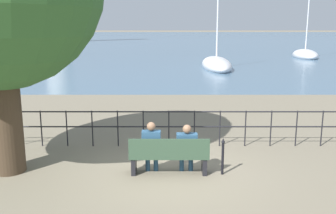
{
  "coord_description": "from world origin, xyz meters",
  "views": [
    {
      "loc": [
        -0.02,
        -8.34,
        3.37
      ],
      "look_at": [
        0.0,
        0.5,
        1.49
      ],
      "focal_mm": 40.0,
      "sensor_mm": 36.0,
      "label": 1
    }
  ],
  "objects_px": {
    "sailboat_0": "(304,55)",
    "sailboat_1": "(215,65)",
    "closed_umbrella": "(222,154)",
    "seated_person_right": "(186,146)",
    "sailboat_2": "(44,53)",
    "park_bench": "(168,156)",
    "seated_person_left": "(150,145)"
  },
  "relations": [
    {
      "from": "sailboat_0",
      "to": "sailboat_1",
      "type": "distance_m",
      "value": 16.24
    },
    {
      "from": "seated_person_right",
      "to": "sailboat_2",
      "type": "distance_m",
      "value": 40.2
    },
    {
      "from": "park_bench",
      "to": "closed_umbrella",
      "type": "relative_size",
      "value": 2.1
    },
    {
      "from": "closed_umbrella",
      "to": "sailboat_0",
      "type": "relative_size",
      "value": 0.07
    },
    {
      "from": "park_bench",
      "to": "sailboat_1",
      "type": "xyz_separation_m",
      "value": [
        4.11,
        23.68,
        -0.13
      ]
    },
    {
      "from": "seated_person_left",
      "to": "closed_umbrella",
      "type": "bearing_deg",
      "value": -3.03
    },
    {
      "from": "sailboat_0",
      "to": "sailboat_2",
      "type": "relative_size",
      "value": 1.56
    },
    {
      "from": "seated_person_left",
      "to": "sailboat_2",
      "type": "height_order",
      "value": "sailboat_2"
    },
    {
      "from": "sailboat_0",
      "to": "sailboat_1",
      "type": "bearing_deg",
      "value": -129.16
    },
    {
      "from": "park_bench",
      "to": "sailboat_2",
      "type": "relative_size",
      "value": 0.22
    },
    {
      "from": "closed_umbrella",
      "to": "sailboat_0",
      "type": "distance_m",
      "value": 37.89
    },
    {
      "from": "closed_umbrella",
      "to": "sailboat_2",
      "type": "relative_size",
      "value": 0.11
    },
    {
      "from": "sailboat_0",
      "to": "sailboat_1",
      "type": "xyz_separation_m",
      "value": [
        -11.64,
        -11.32,
        -0.04
      ]
    },
    {
      "from": "seated_person_right",
      "to": "closed_umbrella",
      "type": "height_order",
      "value": "seated_person_right"
    },
    {
      "from": "seated_person_left",
      "to": "sailboat_1",
      "type": "height_order",
      "value": "sailboat_1"
    },
    {
      "from": "sailboat_1",
      "to": "sailboat_2",
      "type": "height_order",
      "value": "sailboat_1"
    },
    {
      "from": "park_bench",
      "to": "seated_person_left",
      "type": "height_order",
      "value": "seated_person_left"
    },
    {
      "from": "park_bench",
      "to": "seated_person_right",
      "type": "distance_m",
      "value": 0.48
    },
    {
      "from": "sailboat_0",
      "to": "sailboat_2",
      "type": "height_order",
      "value": "sailboat_0"
    },
    {
      "from": "closed_umbrella",
      "to": "sailboat_0",
      "type": "xyz_separation_m",
      "value": [
        14.5,
        35.01,
        -0.15
      ]
    },
    {
      "from": "seated_person_right",
      "to": "sailboat_0",
      "type": "height_order",
      "value": "sailboat_0"
    },
    {
      "from": "closed_umbrella",
      "to": "sailboat_1",
      "type": "height_order",
      "value": "sailboat_1"
    },
    {
      "from": "closed_umbrella",
      "to": "seated_person_right",
      "type": "bearing_deg",
      "value": 173.92
    },
    {
      "from": "sailboat_2",
      "to": "closed_umbrella",
      "type": "bearing_deg",
      "value": -75.28
    },
    {
      "from": "seated_person_right",
      "to": "sailboat_1",
      "type": "distance_m",
      "value": 23.89
    },
    {
      "from": "park_bench",
      "to": "seated_person_right",
      "type": "bearing_deg",
      "value": 10.59
    },
    {
      "from": "seated_person_right",
      "to": "sailboat_2",
      "type": "xyz_separation_m",
      "value": [
        -15.26,
        37.19,
        -0.3
      ]
    },
    {
      "from": "closed_umbrella",
      "to": "sailboat_2",
      "type": "height_order",
      "value": "sailboat_2"
    },
    {
      "from": "closed_umbrella",
      "to": "sailboat_2",
      "type": "distance_m",
      "value": 40.61
    },
    {
      "from": "sailboat_1",
      "to": "sailboat_2",
      "type": "relative_size",
      "value": 1.11
    },
    {
      "from": "park_bench",
      "to": "sailboat_0",
      "type": "relative_size",
      "value": 0.14
    },
    {
      "from": "seated_person_right",
      "to": "sailboat_0",
      "type": "bearing_deg",
      "value": 66.3
    }
  ]
}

